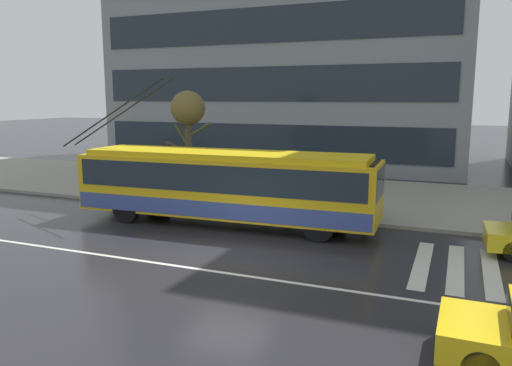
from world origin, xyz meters
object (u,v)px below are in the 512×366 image
at_px(pedestrian_approaching_curb, 288,163).
at_px(street_tree_bare, 188,113).
at_px(pedestrian_at_shelter, 242,175).
at_px(pedestrian_walking_past, 365,176).
at_px(trolleybus, 226,184).
at_px(pedestrian_waiting_by_pole, 264,171).

xyz_separation_m(pedestrian_approaching_curb, street_tree_bare, (-4.41, -1.10, 2.18)).
bearing_deg(pedestrian_at_shelter, pedestrian_walking_past, -17.99).
relative_size(trolleybus, pedestrian_approaching_curb, 6.40).
xyz_separation_m(pedestrian_walking_past, pedestrian_waiting_by_pole, (-4.14, 0.06, -0.08)).
relative_size(trolleybus, pedestrian_waiting_by_pole, 6.38).
height_order(pedestrian_walking_past, street_tree_bare, street_tree_bare).
relative_size(pedestrian_walking_past, pedestrian_waiting_by_pole, 1.01).
bearing_deg(street_tree_bare, pedestrian_walking_past, -7.90).
relative_size(pedestrian_at_shelter, street_tree_bare, 0.35).
xyz_separation_m(pedestrian_at_shelter, pedestrian_waiting_by_pole, (1.82, -1.87, 0.54)).
bearing_deg(pedestrian_approaching_curb, trolleybus, -101.20).
height_order(trolleybus, pedestrian_waiting_by_pole, trolleybus).
distance_m(pedestrian_at_shelter, pedestrian_waiting_by_pole, 2.66).
bearing_deg(trolleybus, street_tree_bare, 135.56).
bearing_deg(pedestrian_walking_past, pedestrian_approaching_curb, 149.73).
bearing_deg(pedestrian_at_shelter, trolleybus, -74.03).
bearing_deg(pedestrian_approaching_curb, pedestrian_waiting_by_pole, -97.69).
bearing_deg(pedestrian_waiting_by_pole, pedestrian_walking_past, -0.87).
bearing_deg(pedestrian_waiting_by_pole, street_tree_bare, 165.27).
relative_size(pedestrian_walking_past, street_tree_bare, 0.41).
bearing_deg(pedestrian_waiting_by_pole, trolleybus, -104.36).
relative_size(pedestrian_approaching_curb, pedestrian_waiting_by_pole, 1.00).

